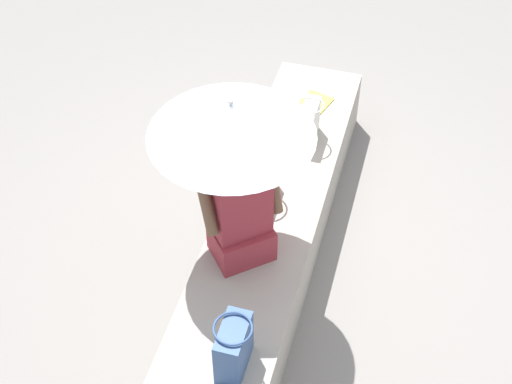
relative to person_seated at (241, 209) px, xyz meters
name	(u,v)px	position (x,y,z in m)	size (l,w,h in m)	color
ground_plane	(269,258)	(-0.37, 0.07, -0.85)	(14.00, 14.00, 0.00)	gray
stone_bench	(269,235)	(-0.37, 0.07, -0.62)	(3.19, 0.63, 0.46)	#A8A093
person_seated	(241,209)	(0.00, 0.00, 0.00)	(0.46, 0.49, 0.90)	#992D38
parasol	(231,120)	(-0.08, -0.07, 0.57)	(0.91, 0.91, 1.09)	#B7B7BC
handbag_black	(309,122)	(-1.13, 0.15, -0.24)	(0.26, 0.20, 0.30)	silver
tote_bag_canvas	(259,173)	(-0.52, -0.04, -0.22)	(0.31, 0.23, 0.35)	#B2333D
shoulder_bag_spare	(234,347)	(0.75, 0.18, -0.22)	(0.28, 0.20, 0.35)	#335184
magazine	(313,104)	(-1.50, 0.11, -0.38)	(0.28, 0.20, 0.01)	#EAE04C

